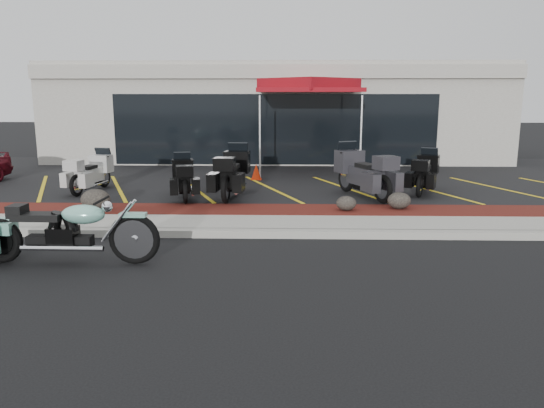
{
  "coord_description": "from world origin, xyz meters",
  "views": [
    {
      "loc": [
        0.42,
        -9.29,
        2.79
      ],
      "look_at": [
        0.14,
        1.2,
        0.61
      ],
      "focal_mm": 35.0,
      "sensor_mm": 36.0,
      "label": 1
    }
  ],
  "objects_px": {
    "traffic_cone": "(256,172)",
    "popup_canopy": "(309,87)",
    "hero_cruiser": "(134,232)",
    "touring_white": "(104,168)"
  },
  "relations": [
    {
      "from": "traffic_cone",
      "to": "popup_canopy",
      "type": "xyz_separation_m",
      "value": [
        1.7,
        1.81,
        2.63
      ]
    },
    {
      "from": "hero_cruiser",
      "to": "popup_canopy",
      "type": "distance_m",
      "value": 10.75
    },
    {
      "from": "touring_white",
      "to": "hero_cruiser",
      "type": "bearing_deg",
      "value": -147.18
    },
    {
      "from": "traffic_cone",
      "to": "hero_cruiser",
      "type": "bearing_deg",
      "value": -100.91
    },
    {
      "from": "touring_white",
      "to": "popup_canopy",
      "type": "height_order",
      "value": "popup_canopy"
    },
    {
      "from": "hero_cruiser",
      "to": "traffic_cone",
      "type": "bearing_deg",
      "value": 80.06
    },
    {
      "from": "hero_cruiser",
      "to": "traffic_cone",
      "type": "relative_size",
      "value": 6.49
    },
    {
      "from": "traffic_cone",
      "to": "popup_canopy",
      "type": "height_order",
      "value": "popup_canopy"
    },
    {
      "from": "hero_cruiser",
      "to": "traffic_cone",
      "type": "xyz_separation_m",
      "value": [
        1.57,
        8.13,
        -0.17
      ]
    },
    {
      "from": "popup_canopy",
      "to": "hero_cruiser",
      "type": "bearing_deg",
      "value": -101.52
    }
  ]
}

